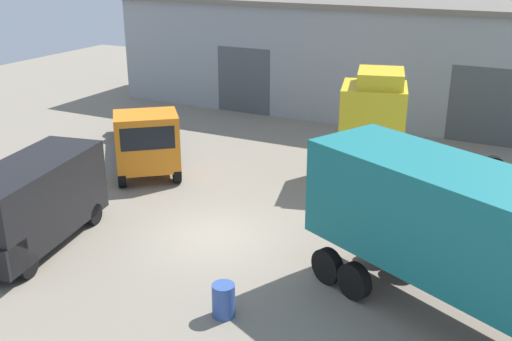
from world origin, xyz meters
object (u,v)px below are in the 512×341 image
Objects in this scene: container_trailer_grey at (484,239)px; delivery_van_black at (31,203)px; tractor_unit_yellow at (384,131)px; flatbed_truck_orange at (146,139)px; oil_drum at (224,300)px.

container_trailer_grey is 12.74m from delivery_van_black.
tractor_unit_yellow is at bearing 131.33° from delivery_van_black.
container_trailer_grey reaches higher than flatbed_truck_orange.
flatbed_truck_orange is at bearing 177.70° from delivery_van_black.
flatbed_truck_orange is at bearing 136.13° from oil_drum.
tractor_unit_yellow is 12.98m from delivery_van_black.
tractor_unit_yellow is at bearing 143.84° from container_trailer_grey.
delivery_van_black is at bearing -30.58° from flatbed_truck_orange.
delivery_van_black is 7.30m from flatbed_truck_orange.
oil_drum is (6.98, -0.59, -1.01)m from delivery_van_black.
tractor_unit_yellow is at bearing 69.39° from flatbed_truck_orange.
oil_drum is at bearing 73.94° from delivery_van_black.
tractor_unit_yellow reaches higher than oil_drum.
delivery_van_black is 7.08m from oil_drum.
tractor_unit_yellow reaches higher than container_trailer_grey.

